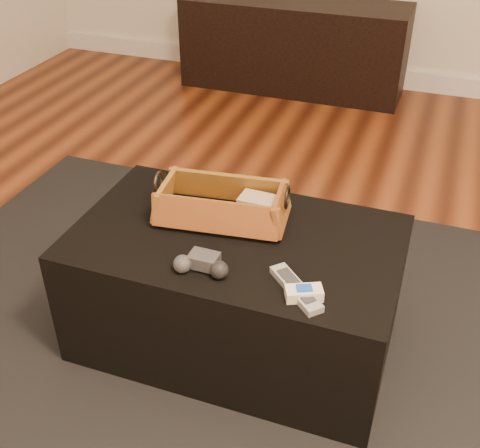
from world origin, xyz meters
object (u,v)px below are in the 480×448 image
(tv_remote, at_px, (214,214))
(game_controller, at_px, (202,264))
(wicker_basket, at_px, (222,206))
(media_cabinet, at_px, (294,46))
(cream_gadget, at_px, (304,293))
(ottoman, at_px, (236,289))
(silver_remote, at_px, (296,288))

(tv_remote, height_order, game_controller, game_controller)
(wicker_basket, bearing_deg, media_cabinet, 99.71)
(tv_remote, bearing_deg, cream_gadget, -49.25)
(tv_remote, height_order, wicker_basket, wicker_basket)
(media_cabinet, relative_size, game_controller, 8.66)
(ottoman, relative_size, tv_remote, 4.63)
(ottoman, distance_m, game_controller, 0.31)
(media_cabinet, xyz_separation_m, game_controller, (0.43, -2.53, 0.18))
(media_cabinet, distance_m, cream_gadget, 2.65)
(wicker_basket, bearing_deg, tv_remote, -136.02)
(media_cabinet, height_order, silver_remote, media_cabinet)
(game_controller, bearing_deg, tv_remote, 104.19)
(cream_gadget, bearing_deg, ottoman, 142.09)
(tv_remote, distance_m, cream_gadget, 0.44)
(ottoman, xyz_separation_m, silver_remote, (0.24, -0.19, 0.22))
(game_controller, bearing_deg, ottoman, 81.80)
(silver_remote, bearing_deg, media_cabinet, 105.53)
(game_controller, xyz_separation_m, cream_gadget, (0.30, -0.01, -0.01))
(wicker_basket, relative_size, game_controller, 2.66)
(tv_remote, distance_m, silver_remote, 0.41)
(ottoman, relative_size, game_controller, 6.13)
(ottoman, height_order, tv_remote, tv_remote)
(media_cabinet, relative_size, cream_gadget, 12.87)
(ottoman, relative_size, cream_gadget, 9.11)
(ottoman, height_order, wicker_basket, wicker_basket)
(game_controller, bearing_deg, cream_gadget, -2.14)
(media_cabinet, bearing_deg, silver_remote, -74.47)
(media_cabinet, distance_m, silver_remote, 2.62)
(tv_remote, bearing_deg, wicker_basket, 30.87)
(media_cabinet, distance_m, game_controller, 2.57)
(media_cabinet, xyz_separation_m, cream_gadget, (0.73, -2.54, 0.17))
(ottoman, bearing_deg, silver_remote, -38.39)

